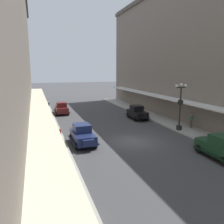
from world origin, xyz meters
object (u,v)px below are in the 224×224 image
object	(u,v)px
lamp_post_with_clock	(180,105)
fire_hydrant	(60,133)
parked_car_0	(137,112)
pedestrian_1	(49,146)
parked_car_3	(83,134)
pedestrian_3	(48,106)
pedestrian_5	(43,111)
pedestrian_4	(46,107)
parked_car_2	(220,146)
pedestrian_2	(47,112)
pedestrian_0	(191,120)
parked_car_1	(61,108)

from	to	relation	value
lamp_post_with_clock	fire_hydrant	world-z (taller)	lamp_post_with_clock
parked_car_0	pedestrian_1	xyz separation A→B (m)	(-12.43, -11.02, 0.05)
parked_car_3	lamp_post_with_clock	distance (m)	11.23
pedestrian_3	pedestrian_1	bearing A→B (deg)	-93.27
parked_car_0	pedestrian_3	world-z (taller)	parked_car_0
parked_car_0	pedestrian_5	size ratio (longest dim) A/B	2.58
pedestrian_4	pedestrian_5	size ratio (longest dim) A/B	0.98
parked_car_2	pedestrian_4	world-z (taller)	parked_car_2
parked_car_0	lamp_post_with_clock	bearing A→B (deg)	-77.09
parked_car_2	pedestrian_5	bearing A→B (deg)	121.75
pedestrian_2	pedestrian_1	bearing A→B (deg)	-92.45
lamp_post_with_clock	fire_hydrant	xyz separation A→B (m)	(-12.75, 1.37, -2.42)
pedestrian_0	pedestrian_1	xyz separation A→B (m)	(-16.05, -4.14, -0.02)
parked_car_0	pedestrian_2	xyz separation A→B (m)	(-11.80, 3.61, 0.07)
fire_hydrant	pedestrian_1	xyz separation A→B (m)	(-1.37, -5.02, 0.43)
parked_car_2	pedestrian_3	size ratio (longest dim) A/B	2.61
parked_car_3	pedestrian_3	xyz separation A→B (m)	(-2.00, 17.18, 0.05)
pedestrian_2	pedestrian_3	bearing A→B (deg)	84.39
parked_car_2	pedestrian_1	distance (m)	13.15
pedestrian_1	pedestrian_4	distance (m)	19.76
pedestrian_3	pedestrian_4	xyz separation A→B (m)	(-0.41, 0.00, 0.00)
parked_car_1	pedestrian_5	bearing A→B (deg)	-144.62
parked_car_2	pedestrian_4	size ratio (longest dim) A/B	2.61
parked_car_0	lamp_post_with_clock	size ratio (longest dim) A/B	0.83
parked_car_2	lamp_post_with_clock	distance (m)	8.13
parked_car_1	pedestrian_4	bearing A→B (deg)	139.77
pedestrian_2	pedestrian_5	bearing A→B (deg)	109.98
parked_car_2	lamp_post_with_clock	bearing A→B (deg)	78.23
parked_car_1	pedestrian_3	xyz separation A→B (m)	(-1.82, 1.88, 0.05)
parked_car_1	fire_hydrant	size ratio (longest dim) A/B	5.20
parked_car_3	fire_hydrant	size ratio (longest dim) A/B	5.23
fire_hydrant	parked_car_2	bearing A→B (deg)	-39.14
lamp_post_with_clock	pedestrian_0	size ratio (longest dim) A/B	3.09
fire_hydrant	pedestrian_3	world-z (taller)	pedestrian_3
pedestrian_1	parked_car_2	bearing A→B (deg)	-17.95
fire_hydrant	pedestrian_3	size ratio (longest dim) A/B	0.50
parked_car_0	pedestrian_4	bearing A→B (deg)	143.31
parked_car_0	pedestrian_4	world-z (taller)	parked_car_0
parked_car_0	pedestrian_3	bearing A→B (deg)	142.34
parked_car_3	parked_car_1	bearing A→B (deg)	90.68
parked_car_2	pedestrian_1	bearing A→B (deg)	162.05
parked_car_1	parked_car_2	distance (m)	23.91
parked_car_1	parked_car_2	size ratio (longest dim) A/B	1.00
parked_car_0	pedestrian_4	distance (m)	14.60
pedestrian_4	fire_hydrant	bearing A→B (deg)	-87.49
parked_car_0	pedestrian_0	world-z (taller)	parked_car_0
pedestrian_0	pedestrian_3	xyz separation A→B (m)	(-14.92, 15.61, -0.02)
parked_car_0	pedestrian_5	distance (m)	13.19
pedestrian_1	pedestrian_2	xyz separation A→B (m)	(0.63, 14.64, 0.02)
parked_car_1	pedestrian_1	xyz separation A→B (m)	(-2.95, -17.86, 0.05)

